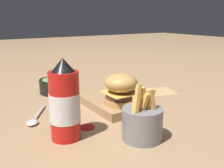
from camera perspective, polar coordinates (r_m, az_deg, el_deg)
name	(u,v)px	position (r m, az deg, el deg)	size (l,w,h in m)	color
ground_plane	(125,110)	(0.86, 2.89, -5.69)	(6.00, 6.00, 0.00)	#9E7A56
serving_board	(112,102)	(0.89, 0.00, -3.97)	(0.25, 0.16, 0.03)	#A37A51
burger	(121,89)	(0.82, 1.99, -1.05)	(0.10, 0.10, 0.10)	tan
ketchup_bottle	(65,103)	(0.64, -10.27, -4.20)	(0.07, 0.07, 0.20)	red
fries_basket	(142,123)	(0.65, 6.60, -8.34)	(0.10, 0.10, 0.15)	slate
side_bowl	(56,85)	(1.07, -11.99, -0.30)	(0.13, 0.13, 0.05)	black
spoon	(34,120)	(0.80, -16.53, -7.42)	(0.15, 0.10, 0.01)	silver
ketchup_puddle	(87,127)	(0.73, -5.56, -9.30)	(0.05, 0.05, 0.00)	#9E140F
parchment_square	(160,91)	(1.07, 10.33, -1.60)	(0.15, 0.15, 0.00)	tan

